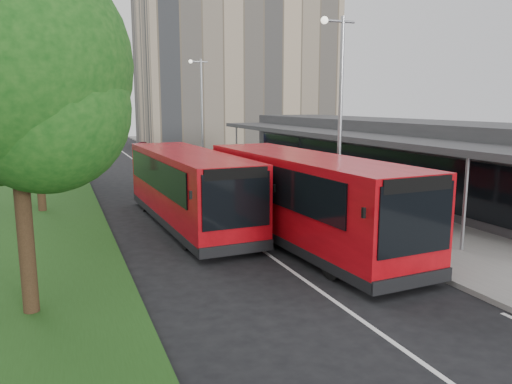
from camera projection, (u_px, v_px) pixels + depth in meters
ground at (260, 249)px, 16.95m from camera, size 120.00×120.00×0.00m
pavement at (233, 168)px, 37.42m from camera, size 5.00×80.00×0.15m
grass_verge at (46, 178)px, 32.68m from camera, size 5.00×80.00×0.10m
lane_centre_line at (168, 184)px, 30.67m from camera, size 0.12×70.00×0.01m
kerb_dashes at (202, 173)px, 35.53m from camera, size 0.12×56.00×0.01m
office_block at (235, 68)px, 58.89m from camera, size 22.00×12.00×18.00m
station_building at (386, 155)px, 27.88m from camera, size 7.70×26.00×4.00m
tree_near at (12, 82)px, 10.76m from camera, size 5.14×5.14×8.26m
tree_mid at (33, 93)px, 21.74m from camera, size 5.12×5.12×8.23m
tree_far at (40, 94)px, 32.68m from camera, size 5.29×5.29×8.50m
lamp_post_near at (339, 108)px, 19.46m from camera, size 1.44×0.28×8.00m
lamp_post_far at (201, 106)px, 37.75m from camera, size 1.44×0.28×8.00m
bus_main at (304, 199)px, 17.38m from camera, size 3.47×11.17×3.12m
bus_second at (188, 188)px, 20.07m from camera, size 3.11×10.63×2.98m
litter_bin at (290, 185)px, 26.86m from camera, size 0.53×0.53×0.84m
bollard at (222, 165)px, 35.14m from camera, size 0.18×0.18×0.93m
car_near at (143, 146)px, 51.24m from camera, size 1.63×3.26×1.07m
car_far at (106, 142)px, 56.44m from camera, size 2.01×3.52×1.10m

